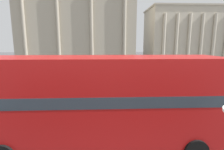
# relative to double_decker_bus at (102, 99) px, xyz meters

# --- Properties ---
(double_decker_bus) EXTENTS (10.26, 2.68, 4.14)m
(double_decker_bus) POSITION_rel_double_decker_bus_xyz_m (0.00, 0.00, 0.00)
(double_decker_bus) COLOR black
(double_decker_bus) RESTS_ON ground_plane
(plaza_building_left) EXTENTS (33.82, 12.29, 24.95)m
(plaza_building_left) POSITION_rel_double_decker_bus_xyz_m (-7.62, 46.88, 10.18)
(plaza_building_left) COLOR #A39984
(plaza_building_left) RESTS_ON ground_plane
(plaza_building_right) EXTENTS (29.76, 15.76, 16.56)m
(plaza_building_right) POSITION_rel_double_decker_bus_xyz_m (29.97, 53.55, 5.98)
(plaza_building_right) COLOR #B2A893
(plaza_building_right) RESTS_ON ground_plane
(traffic_light_near) EXTENTS (0.42, 0.24, 3.45)m
(traffic_light_near) POSITION_rel_double_decker_bus_xyz_m (8.04, 4.80, -0.03)
(traffic_light_near) COLOR black
(traffic_light_near) RESTS_ON ground_plane
(traffic_light_mid) EXTENTS (0.42, 0.24, 3.61)m
(traffic_light_mid) POSITION_rel_double_decker_bus_xyz_m (0.72, 9.97, 0.07)
(traffic_light_mid) COLOR black
(traffic_light_mid) RESTS_ON ground_plane
(pedestrian_olive) EXTENTS (0.32, 0.32, 1.72)m
(pedestrian_olive) POSITION_rel_double_decker_bus_xyz_m (9.89, 9.21, -1.30)
(pedestrian_olive) COLOR #282B33
(pedestrian_olive) RESTS_ON ground_plane
(pedestrian_red) EXTENTS (0.32, 0.32, 1.59)m
(pedestrian_red) POSITION_rel_double_decker_bus_xyz_m (9.32, 11.73, -1.39)
(pedestrian_red) COLOR #282B33
(pedestrian_red) RESTS_ON ground_plane
(pedestrian_yellow) EXTENTS (0.32, 0.32, 1.83)m
(pedestrian_yellow) POSITION_rel_double_decker_bus_xyz_m (-4.20, 28.06, -1.23)
(pedestrian_yellow) COLOR #282B33
(pedestrian_yellow) RESTS_ON ground_plane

